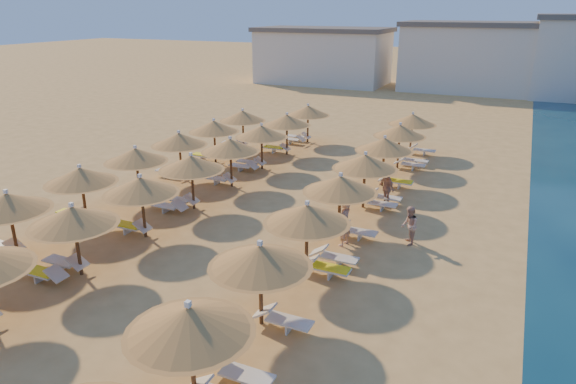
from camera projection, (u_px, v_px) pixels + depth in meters
The scene contains 9 objects.
ground at pixel (231, 256), 18.99m from camera, with size 220.00×220.00×0.00m, color tan.
hotel_blocks at pixel (473, 57), 55.19m from camera, with size 46.16×9.32×8.10m.
parasol_row_east at pixel (325, 199), 18.60m from camera, with size 2.98×33.51×2.65m.
parasol_row_west at pixel (168, 175), 21.33m from camera, with size 2.98×33.51×2.65m.
parasol_row_inland at pixel (136, 156), 24.00m from camera, with size 2.98×23.33×2.65m.
loungers at pixel (214, 221), 21.30m from camera, with size 13.23×31.08×0.66m.
beachgoer_a at pixel (344, 223), 19.59m from camera, with size 0.68×0.45×1.86m, color tan.
beachgoer_b at pixel (409, 226), 19.73m from camera, with size 0.75×0.58×1.54m, color tan.
beachgoer_c at pixel (386, 188), 23.66m from camera, with size 0.99×0.41×1.69m, color tan.
Camera 1 is at (9.04, -14.63, 8.67)m, focal length 32.00 mm.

